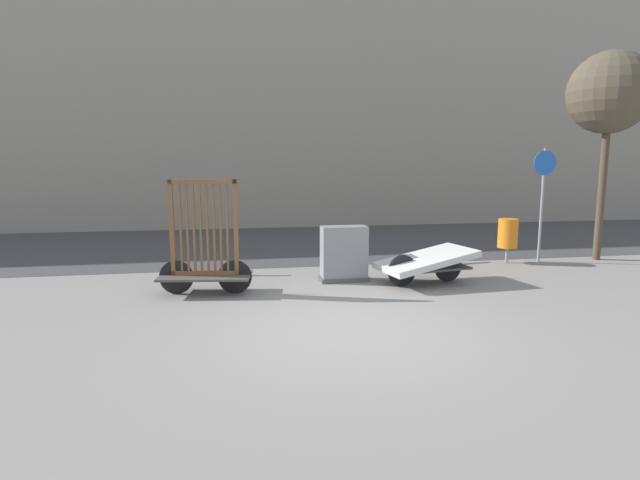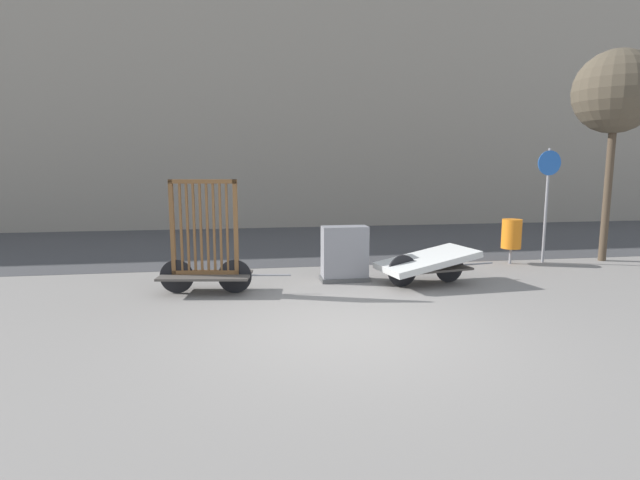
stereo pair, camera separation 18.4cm
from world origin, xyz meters
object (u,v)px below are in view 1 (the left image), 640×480
(bike_cart_with_mattress, at_px, (426,262))
(utility_cabinet, at_px, (344,256))
(street_tree, at_px, (610,94))
(bike_cart_with_bedframe, at_px, (205,257))
(sign_post, at_px, (543,189))
(trash_bin, at_px, (508,234))

(bike_cart_with_mattress, bearing_deg, utility_cabinet, 149.60)
(utility_cabinet, bearing_deg, street_tree, 9.51)
(bike_cart_with_bedframe, relative_size, bike_cart_with_mattress, 0.95)
(bike_cart_with_bedframe, xyz_separation_m, sign_post, (7.38, 1.58, 1.01))
(bike_cart_with_mattress, bearing_deg, street_tree, 7.59)
(bike_cart_with_bedframe, relative_size, utility_cabinet, 2.16)
(bike_cart_with_mattress, xyz_separation_m, trash_bin, (2.59, 1.59, 0.25))
(bike_cart_with_mattress, height_order, street_tree, street_tree)
(bike_cart_with_bedframe, distance_m, utility_cabinet, 2.61)
(bike_cart_with_bedframe, xyz_separation_m, utility_cabinet, (2.55, 0.53, -0.16))
(utility_cabinet, xyz_separation_m, trash_bin, (4.03, 1.06, 0.19))
(utility_cabinet, height_order, trash_bin, utility_cabinet)
(bike_cart_with_bedframe, height_order, trash_bin, bike_cart_with_bedframe)
(utility_cabinet, relative_size, street_tree, 0.22)
(utility_cabinet, relative_size, trash_bin, 1.05)
(utility_cabinet, height_order, street_tree, street_tree)
(street_tree, bearing_deg, bike_cart_with_bedframe, -169.87)
(bike_cart_with_mattress, xyz_separation_m, utility_cabinet, (-1.44, 0.53, 0.06))
(bike_cart_with_mattress, bearing_deg, bike_cart_with_bedframe, 169.65)
(trash_bin, distance_m, street_tree, 3.87)
(utility_cabinet, distance_m, trash_bin, 4.17)
(bike_cart_with_bedframe, distance_m, bike_cart_with_mattress, 4.00)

